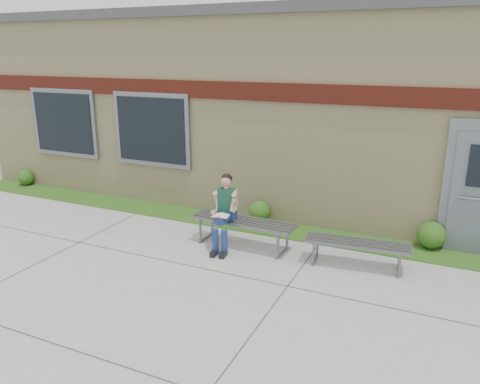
% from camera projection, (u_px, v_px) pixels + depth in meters
% --- Properties ---
extents(ground, '(80.00, 80.00, 0.00)m').
position_uv_depth(ground, '(212.00, 288.00, 6.88)').
color(ground, '#9E9E99').
rests_on(ground, ground).
extents(grass_strip, '(16.00, 0.80, 0.02)m').
position_uv_depth(grass_strip, '(274.00, 229.00, 9.15)').
color(grass_strip, '#224412').
rests_on(grass_strip, ground).
extents(school_building, '(16.20, 6.22, 4.20)m').
position_uv_depth(school_building, '(324.00, 104.00, 11.49)').
color(school_building, beige).
rests_on(school_building, ground).
extents(bench_left, '(1.91, 0.61, 0.49)m').
position_uv_depth(bench_left, '(243.00, 226.00, 8.25)').
color(bench_left, slate).
rests_on(bench_left, ground).
extents(bench_right, '(1.69, 0.61, 0.43)m').
position_uv_depth(bench_right, '(357.00, 248.00, 7.47)').
color(bench_right, slate).
rests_on(bench_right, ground).
extents(girl, '(0.47, 0.77, 1.32)m').
position_uv_depth(girl, '(225.00, 210.00, 8.09)').
color(girl, navy).
rests_on(girl, ground).
extents(shrub_west, '(0.39, 0.39, 0.39)m').
position_uv_depth(shrub_west, '(26.00, 177.00, 12.05)').
color(shrub_west, '#224412').
rests_on(shrub_west, grass_strip).
extents(shrub_mid, '(0.43, 0.43, 0.43)m').
position_uv_depth(shrub_mid, '(260.00, 211.00, 9.46)').
color(shrub_mid, '#224412').
rests_on(shrub_mid, grass_strip).
extents(shrub_east, '(0.48, 0.48, 0.48)m').
position_uv_depth(shrub_east, '(431.00, 235.00, 8.17)').
color(shrub_east, '#224412').
rests_on(shrub_east, grass_strip).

